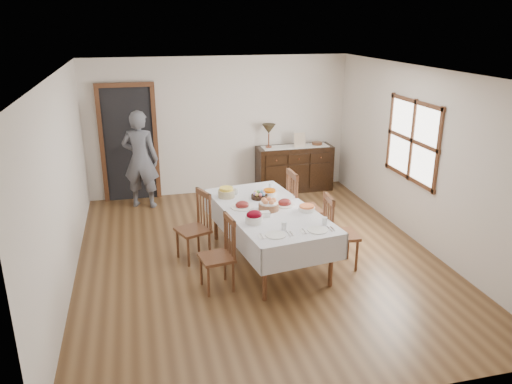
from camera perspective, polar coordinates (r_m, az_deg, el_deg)
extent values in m
plane|color=brown|center=(7.23, 0.19, -7.38)|extent=(6.00, 6.00, 0.00)
cube|color=silver|center=(6.50, 0.22, 13.58)|extent=(5.00, 6.00, 0.02)
cube|color=silver|center=(9.61, -4.17, 7.51)|extent=(5.00, 0.02, 2.60)
cube|color=silver|center=(4.12, 10.49, -9.20)|extent=(5.00, 0.02, 2.60)
cube|color=silver|center=(6.63, -21.25, 0.89)|extent=(0.02, 6.00, 2.60)
cube|color=silver|center=(7.73, 18.54, 3.67)|extent=(0.02, 6.00, 2.60)
cube|color=white|center=(7.92, 17.49, 5.64)|extent=(0.02, 1.30, 1.10)
cube|color=brown|center=(7.91, 17.41, 5.64)|extent=(0.03, 1.46, 1.26)
cube|color=black|center=(9.49, -14.29, 5.28)|extent=(0.90, 0.06, 2.10)
cube|color=brown|center=(9.47, -14.29, 5.25)|extent=(1.04, 0.08, 2.18)
cube|color=silver|center=(6.82, 1.38, -2.11)|extent=(1.42, 2.36, 0.04)
cylinder|color=brown|center=(6.03, 1.00, -9.31)|extent=(0.06, 0.06, 0.72)
cylinder|color=brown|center=(6.40, 8.58, -7.75)|extent=(0.06, 0.06, 0.72)
cylinder|color=brown|center=(7.66, -4.63, -2.93)|extent=(0.06, 0.06, 0.72)
cylinder|color=brown|center=(7.96, 1.62, -2.01)|extent=(0.06, 0.06, 0.72)
cube|color=silver|center=(6.69, -3.09, -3.97)|extent=(0.34, 2.24, 0.34)
cube|color=silver|center=(7.11, 5.56, -2.61)|extent=(0.34, 2.24, 0.34)
cube|color=silver|center=(5.96, 5.68, -7.08)|extent=(1.14, 0.19, 0.34)
cube|color=silver|center=(7.85, -1.87, -0.39)|extent=(1.14, 0.19, 0.34)
cube|color=brown|center=(6.27, -4.53, -7.50)|extent=(0.45, 0.45, 0.04)
cylinder|color=brown|center=(6.47, -6.29, -8.89)|extent=(0.03, 0.03, 0.40)
cylinder|color=brown|center=(6.20, -5.45, -10.19)|extent=(0.03, 0.03, 0.40)
cylinder|color=brown|center=(6.55, -3.57, -8.42)|extent=(0.03, 0.03, 0.40)
cylinder|color=brown|center=(6.28, -2.61, -9.68)|extent=(0.03, 0.03, 0.40)
cylinder|color=brown|center=(6.36, -3.52, -4.47)|extent=(0.04, 0.04, 0.53)
cylinder|color=brown|center=(6.06, -2.48, -5.66)|extent=(0.04, 0.04, 0.53)
cube|color=brown|center=(6.12, -3.05, -3.12)|extent=(0.09, 0.38, 0.08)
cylinder|color=brown|center=(6.29, -3.27, -4.91)|extent=(0.02, 0.02, 0.43)
cylinder|color=brown|center=(6.22, -3.01, -5.21)|extent=(0.02, 0.02, 0.43)
cylinder|color=brown|center=(6.14, -2.75, -5.51)|extent=(0.02, 0.02, 0.43)
cube|color=brown|center=(7.04, -7.23, -4.36)|extent=(0.53, 0.53, 0.04)
cylinder|color=brown|center=(7.21, -8.95, -5.88)|extent=(0.04, 0.04, 0.42)
cylinder|color=brown|center=(6.94, -7.74, -6.86)|extent=(0.04, 0.04, 0.42)
cylinder|color=brown|center=(7.34, -6.61, -5.29)|extent=(0.04, 0.04, 0.42)
cylinder|color=brown|center=(7.07, -5.33, -6.22)|extent=(0.04, 0.04, 0.42)
cylinder|color=brown|center=(7.16, -6.66, -1.55)|extent=(0.04, 0.04, 0.55)
cylinder|color=brown|center=(6.87, -5.27, -2.41)|extent=(0.04, 0.04, 0.55)
cube|color=brown|center=(6.94, -6.05, -0.17)|extent=(0.17, 0.38, 0.08)
cylinder|color=brown|center=(7.10, -6.32, -1.91)|extent=(0.02, 0.02, 0.45)
cylinder|color=brown|center=(7.02, -5.97, -2.12)|extent=(0.02, 0.02, 0.45)
cylinder|color=brown|center=(6.95, -5.62, -2.34)|extent=(0.02, 0.02, 0.45)
cube|color=brown|center=(6.88, 9.70, -4.86)|extent=(0.46, 0.46, 0.04)
cylinder|color=brown|center=(6.89, 11.43, -7.15)|extent=(0.04, 0.04, 0.44)
cylinder|color=brown|center=(7.19, 10.48, -5.95)|extent=(0.04, 0.04, 0.44)
cylinder|color=brown|center=(6.78, 8.64, -7.42)|extent=(0.04, 0.04, 0.44)
cylinder|color=brown|center=(7.08, 7.80, -6.18)|extent=(0.04, 0.04, 0.44)
cylinder|color=brown|center=(6.55, 8.73, -3.34)|extent=(0.04, 0.04, 0.58)
cylinder|color=brown|center=(6.88, 7.81, -2.18)|extent=(0.04, 0.04, 0.58)
cube|color=brown|center=(6.63, 8.36, -0.77)|extent=(0.07, 0.41, 0.08)
cylinder|color=brown|center=(6.64, 8.48, -3.20)|extent=(0.02, 0.02, 0.47)
cylinder|color=brown|center=(6.72, 8.25, -2.91)|extent=(0.02, 0.02, 0.47)
cylinder|color=brown|center=(6.80, 8.02, -2.62)|extent=(0.02, 0.02, 0.47)
cube|color=brown|center=(7.60, 5.57, -2.02)|extent=(0.48, 0.48, 0.04)
cylinder|color=brown|center=(7.60, 7.34, -4.19)|extent=(0.04, 0.04, 0.48)
cylinder|color=brown|center=(7.92, 6.31, -3.16)|extent=(0.04, 0.04, 0.48)
cylinder|color=brown|center=(7.47, 4.66, -4.51)|extent=(0.04, 0.04, 0.48)
cylinder|color=brown|center=(7.80, 3.73, -3.44)|extent=(0.04, 0.04, 0.48)
cylinder|color=brown|center=(7.25, 4.64, -0.44)|extent=(0.04, 0.04, 0.62)
cylinder|color=brown|center=(7.60, 3.64, 0.53)|extent=(0.04, 0.04, 0.62)
cube|color=brown|center=(7.34, 4.18, 2.02)|extent=(0.05, 0.44, 0.09)
cylinder|color=brown|center=(7.34, 4.38, -0.35)|extent=(0.02, 0.02, 0.51)
cylinder|color=brown|center=(7.43, 4.12, -0.11)|extent=(0.02, 0.02, 0.51)
cylinder|color=brown|center=(7.52, 3.88, 0.14)|extent=(0.02, 0.02, 0.51)
cube|color=black|center=(9.88, 4.38, 2.71)|extent=(1.48, 0.49, 0.89)
cube|color=black|center=(9.45, 2.34, 3.66)|extent=(0.41, 0.02, 0.18)
sphere|color=brown|center=(9.43, 2.37, 3.63)|extent=(0.03, 0.03, 0.03)
cube|color=black|center=(9.58, 4.89, 3.82)|extent=(0.41, 0.02, 0.18)
sphere|color=brown|center=(9.56, 4.93, 3.79)|extent=(0.03, 0.03, 0.03)
cube|color=black|center=(9.72, 7.38, 3.96)|extent=(0.41, 0.02, 0.18)
sphere|color=brown|center=(9.71, 7.42, 3.93)|extent=(0.03, 0.03, 0.03)
imported|color=slate|center=(9.06, -13.10, 4.00)|extent=(0.68, 0.54, 1.88)
cylinder|color=brown|center=(6.77, 1.46, -1.70)|extent=(0.28, 0.28, 0.09)
cylinder|color=white|center=(6.75, 1.46, -1.25)|extent=(0.25, 0.25, 0.02)
sphere|color=#D87D4D|center=(6.75, 2.03, -0.96)|extent=(0.08, 0.08, 0.08)
sphere|color=#D87D4D|center=(6.80, 1.49, -0.81)|extent=(0.08, 0.08, 0.08)
sphere|color=#D87D4D|center=(6.76, 0.91, -0.94)|extent=(0.08, 0.08, 0.08)
sphere|color=#D87D4D|center=(6.69, 1.09, -1.17)|extent=(0.08, 0.08, 0.08)
sphere|color=#D87D4D|center=(6.68, 1.79, -1.19)|extent=(0.08, 0.08, 0.08)
cylinder|color=black|center=(7.20, 0.39, -0.55)|extent=(0.24, 0.24, 0.05)
ellipsoid|color=pink|center=(7.20, 0.90, -0.12)|extent=(0.05, 0.05, 0.06)
ellipsoid|color=#63B2EE|center=(7.24, 0.66, -0.02)|extent=(0.05, 0.05, 0.06)
ellipsoid|color=#7AD062|center=(7.25, 0.26, 0.00)|extent=(0.05, 0.05, 0.06)
ellipsoid|color=#EDBF49|center=(7.22, -0.07, -0.07)|extent=(0.05, 0.05, 0.06)
ellipsoid|color=#B989DA|center=(7.17, -0.13, -0.21)|extent=(0.05, 0.05, 0.06)
ellipsoid|color=#FFDE6B|center=(7.13, 0.11, -0.32)|extent=(0.05, 0.05, 0.06)
ellipsoid|color=pink|center=(7.12, 0.52, -0.34)|extent=(0.05, 0.05, 0.06)
ellipsoid|color=#63B2EE|center=(7.15, 0.84, -0.26)|extent=(0.05, 0.05, 0.06)
cylinder|color=white|center=(6.86, -1.58, -1.73)|extent=(0.32, 0.32, 0.02)
ellipsoid|color=maroon|center=(6.85, -1.59, -1.49)|extent=(0.19, 0.16, 0.11)
cylinder|color=white|center=(6.95, 3.28, -1.47)|extent=(0.28, 0.28, 0.02)
ellipsoid|color=maroon|center=(6.94, 3.29, -1.23)|extent=(0.19, 0.16, 0.11)
cylinder|color=white|center=(6.35, -0.21, -3.15)|extent=(0.23, 0.23, 0.09)
ellipsoid|color=#60010F|center=(6.33, -0.21, -2.60)|extent=(0.20, 0.17, 0.11)
cylinder|color=white|center=(7.34, 1.55, -0.15)|extent=(0.21, 0.21, 0.06)
cylinder|color=#D65E04|center=(7.33, 1.55, 0.17)|extent=(0.18, 0.18, 0.03)
cylinder|color=tan|center=(7.26, -3.42, -0.18)|extent=(0.24, 0.24, 0.11)
cylinder|color=yellow|center=(7.24, -3.43, 0.36)|extent=(0.20, 0.20, 0.04)
cylinder|color=white|center=(6.78, 5.82, -1.93)|extent=(0.22, 0.22, 0.05)
cylinder|color=orange|center=(6.77, 5.83, -1.63)|extent=(0.20, 0.20, 0.02)
cube|color=white|center=(6.54, 0.95, -2.56)|extent=(0.15, 0.11, 0.07)
cylinder|color=white|center=(6.00, 2.25, -4.93)|extent=(0.25, 0.25, 0.01)
cube|color=white|center=(5.96, 0.67, -5.12)|extent=(0.10, 0.13, 0.01)
cube|color=silver|center=(5.96, 0.67, -5.06)|extent=(0.04, 0.16, 0.01)
cube|color=silver|center=(6.05, 3.71, -4.80)|extent=(0.04, 0.18, 0.01)
cube|color=silver|center=(6.06, 4.07, -4.76)|extent=(0.04, 0.14, 0.01)
cylinder|color=white|center=(6.16, 3.22, -3.86)|extent=(0.07, 0.07, 0.10)
cylinder|color=white|center=(6.18, 7.03, -4.34)|extent=(0.25, 0.25, 0.01)
cube|color=white|center=(6.13, 5.54, -4.53)|extent=(0.10, 0.13, 0.01)
cube|color=silver|center=(6.12, 5.54, -4.48)|extent=(0.04, 0.16, 0.01)
cube|color=silver|center=(6.24, 8.41, -4.21)|extent=(0.04, 0.18, 0.01)
cube|color=silver|center=(6.25, 8.75, -4.17)|extent=(0.04, 0.14, 0.01)
cylinder|color=white|center=(6.34, 7.85, -3.31)|extent=(0.07, 0.07, 0.10)
cylinder|color=white|center=(7.37, -2.24, 0.10)|extent=(0.06, 0.06, 0.10)
cylinder|color=white|center=(7.59, 1.67, 0.66)|extent=(0.06, 0.06, 0.10)
cube|color=white|center=(9.75, 4.51, 5.21)|extent=(1.30, 0.35, 0.01)
cylinder|color=brown|center=(9.64, 1.45, 5.17)|extent=(0.12, 0.12, 0.03)
cylinder|color=brown|center=(9.61, 1.46, 5.98)|extent=(0.02, 0.02, 0.25)
cone|color=#3B311F|center=(9.56, 1.47, 7.23)|extent=(0.26, 0.26, 0.18)
cube|color=tan|center=(9.69, 5.01, 5.93)|extent=(0.22, 0.08, 0.28)
cylinder|color=brown|center=(9.91, 6.98, 5.51)|extent=(0.20, 0.20, 0.06)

